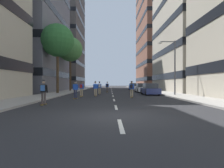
% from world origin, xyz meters
% --- Properties ---
extents(ground_plane, '(154.26, 154.26, 0.00)m').
position_xyz_m(ground_plane, '(0.00, 25.71, 0.00)').
color(ground_plane, '#28282B').
extents(sidewalk_left, '(3.40, 70.70, 0.14)m').
position_xyz_m(sidewalk_left, '(-7.82, 28.92, 0.07)').
color(sidewalk_left, '#9E9991').
rests_on(sidewalk_left, ground_plane).
extents(sidewalk_right, '(3.40, 70.70, 0.14)m').
position_xyz_m(sidewalk_right, '(7.82, 28.92, 0.07)').
color(sidewalk_right, '#9E9991').
rests_on(sidewalk_right, ground_plane).
extents(lane_markings, '(0.16, 57.20, 0.01)m').
position_xyz_m(lane_markings, '(0.00, 25.50, 0.00)').
color(lane_markings, silver).
rests_on(lane_markings, ground_plane).
extents(building_left_mid, '(15.15, 17.24, 25.97)m').
position_xyz_m(building_left_mid, '(-17.04, 24.81, 13.08)').
color(building_left_mid, slate).
rests_on(building_left_mid, ground_plane).
extents(building_left_far, '(15.15, 17.85, 37.67)m').
position_xyz_m(building_left_far, '(-17.04, 49.69, 18.92)').
color(building_left_far, '#4C4744').
rests_on(building_left_far, ground_plane).
extents(building_right_mid, '(15.15, 17.64, 22.81)m').
position_xyz_m(building_right_mid, '(17.04, 24.81, 11.49)').
color(building_right_mid, '#BCB29E').
rests_on(building_right_mid, ground_plane).
extents(building_right_far, '(15.15, 20.50, 32.41)m').
position_xyz_m(building_right_far, '(17.04, 49.69, 16.30)').
color(building_right_far, brown).
rests_on(building_right_far, ground_plane).
extents(parked_car_near, '(1.82, 4.40, 1.52)m').
position_xyz_m(parked_car_near, '(4.92, 32.11, 0.70)').
color(parked_car_near, silver).
rests_on(parked_car_near, ground_plane).
extents(parked_car_mid, '(1.82, 4.40, 1.52)m').
position_xyz_m(parked_car_mid, '(4.92, 15.34, 0.70)').
color(parked_car_mid, navy).
rests_on(parked_car_mid, ground_plane).
extents(parked_car_far, '(1.82, 4.40, 1.52)m').
position_xyz_m(parked_car_far, '(4.92, 21.50, 0.70)').
color(parked_car_far, silver).
rests_on(parked_car_far, ground_plane).
extents(street_tree_near, '(4.60, 4.60, 10.08)m').
position_xyz_m(street_tree_near, '(-7.82, 25.87, 7.88)').
color(street_tree_near, '#4C3823').
rests_on(street_tree_near, sidewalk_left).
extents(street_tree_mid, '(4.67, 4.67, 9.81)m').
position_xyz_m(street_tree_mid, '(-7.82, 17.46, 7.59)').
color(street_tree_mid, '#4C3823').
rests_on(street_tree_mid, sidewalk_left).
extents(streetlamp_right, '(2.13, 0.30, 6.50)m').
position_xyz_m(streetlamp_right, '(7.11, 13.32, 4.14)').
color(streetlamp_right, '#3F3F44').
rests_on(streetlamp_right, sidewalk_right).
extents(skater_0, '(0.56, 0.92, 1.78)m').
position_xyz_m(skater_0, '(-0.80, 22.18, 1.02)').
color(skater_0, brown).
rests_on(skater_0, ground_plane).
extents(skater_1, '(0.57, 0.92, 1.78)m').
position_xyz_m(skater_1, '(1.96, 10.93, 1.02)').
color(skater_1, brown).
rests_on(skater_1, ground_plane).
extents(skater_2, '(0.53, 0.90, 1.78)m').
position_xyz_m(skater_2, '(-5.06, 4.29, 1.02)').
color(skater_2, brown).
rests_on(skater_2, ground_plane).
extents(skater_3, '(0.55, 0.92, 1.78)m').
position_xyz_m(skater_3, '(-1.82, 16.71, 1.02)').
color(skater_3, brown).
rests_on(skater_3, ground_plane).
extents(skater_4, '(0.55, 0.92, 1.78)m').
position_xyz_m(skater_4, '(-3.64, 12.33, 1.02)').
color(skater_4, brown).
rests_on(skater_4, ground_plane).
extents(skater_5, '(0.56, 0.92, 1.78)m').
position_xyz_m(skater_5, '(-3.76, 9.28, 0.98)').
color(skater_5, brown).
rests_on(skater_5, ground_plane).
extents(skater_6, '(0.56, 0.92, 1.78)m').
position_xyz_m(skater_6, '(-2.09, 13.05, 0.98)').
color(skater_6, brown).
rests_on(skater_6, ground_plane).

